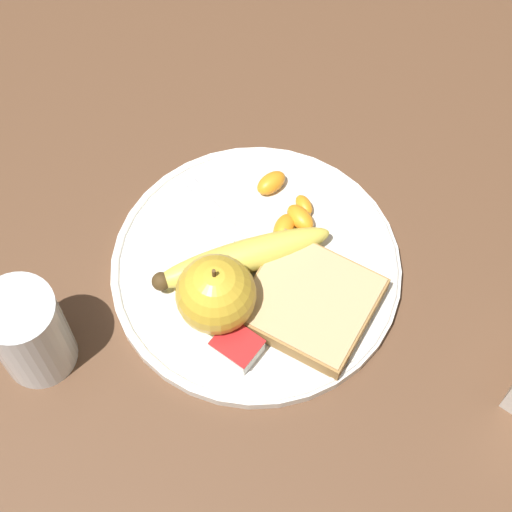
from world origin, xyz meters
The scene contains 13 objects.
ground_plane centered at (0.00, 0.00, 0.00)m, with size 3.00×3.00×0.00m, color brown.
plate centered at (0.00, 0.00, 0.01)m, with size 0.29×0.29×0.01m.
juice_glass centered at (0.11, 0.19, 0.05)m, with size 0.07×0.07×0.11m.
apple centered at (0.00, 0.06, 0.05)m, with size 0.08×0.08×0.09m.
banana centered at (0.01, 0.01, 0.03)m, with size 0.13×0.17×0.03m.
bread_slice centered at (-0.07, 0.01, 0.02)m, with size 0.13×0.12×0.02m.
fork centered at (0.01, -0.01, 0.01)m, with size 0.18×0.07×0.00m.
jam_packet centered at (-0.04, 0.08, 0.02)m, with size 0.04×0.03×0.02m.
orange_segment_0 centered at (-0.01, -0.07, 0.02)m, with size 0.04×0.03×0.02m.
orange_segment_1 centered at (0.00, -0.03, 0.02)m, with size 0.03×0.03×0.01m.
orange_segment_2 centered at (0.04, -0.08, 0.02)m, with size 0.03×0.04×0.02m.
orange_segment_3 centered at (0.00, -0.05, 0.02)m, with size 0.03×0.04×0.02m.
orange_segment_4 centered at (0.00, -0.08, 0.02)m, with size 0.03×0.03×0.01m.
Camera 1 is at (-0.24, 0.32, 0.76)m, focal length 60.00 mm.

